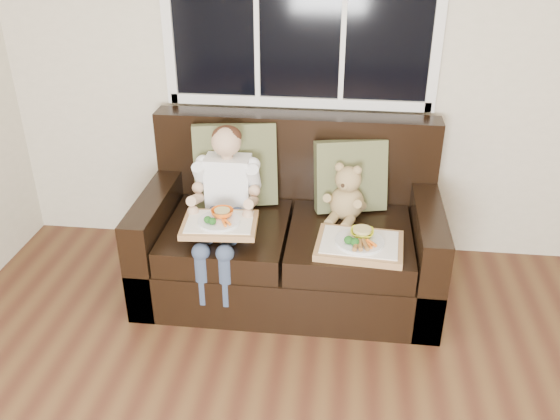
# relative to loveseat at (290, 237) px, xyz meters

# --- Properties ---
(room_walls) EXTENTS (4.52, 5.02, 2.71)m
(room_walls) POSITION_rel_loveseat_xyz_m (0.41, -2.02, 1.28)
(room_walls) COLOR beige
(room_walls) RESTS_ON ground
(loveseat) EXTENTS (1.70, 0.92, 0.96)m
(loveseat) POSITION_rel_loveseat_xyz_m (0.00, 0.00, 0.00)
(loveseat) COLOR black
(loveseat) RESTS_ON ground
(pillow_left) EXTENTS (0.52, 0.33, 0.50)m
(pillow_left) POSITION_rel_loveseat_xyz_m (-0.35, 0.15, 0.38)
(pillow_left) COLOR #60633D
(pillow_left) RESTS_ON loveseat
(pillow_right) EXTENTS (0.45, 0.28, 0.43)m
(pillow_right) POSITION_rel_loveseat_xyz_m (0.34, 0.15, 0.35)
(pillow_right) COLOR #60633D
(pillow_right) RESTS_ON loveseat
(child) EXTENTS (0.37, 0.59, 0.84)m
(child) POSITION_rel_loveseat_xyz_m (-0.35, -0.12, 0.33)
(child) COLOR white
(child) RESTS_ON loveseat
(teddy_bear) EXTENTS (0.24, 0.29, 0.35)m
(teddy_bear) POSITION_rel_loveseat_xyz_m (0.32, 0.02, 0.28)
(teddy_bear) COLOR #9C8052
(teddy_bear) RESTS_ON loveseat
(tray_left) EXTENTS (0.41, 0.33, 0.09)m
(tray_left) POSITION_rel_loveseat_xyz_m (-0.34, -0.34, 0.26)
(tray_left) COLOR #AB894D
(tray_left) RESTS_ON child
(tray_right) EXTENTS (0.48, 0.38, 0.10)m
(tray_right) POSITION_rel_loveseat_xyz_m (0.40, -0.32, 0.17)
(tray_right) COLOR #AB894D
(tray_right) RESTS_ON loveseat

